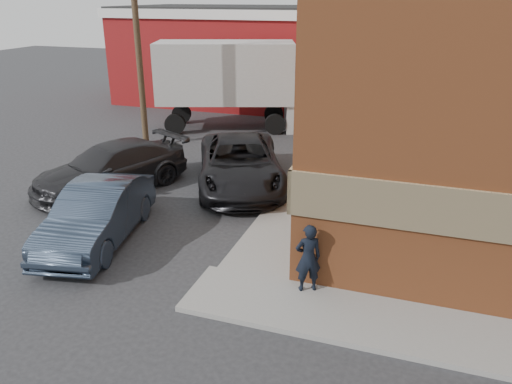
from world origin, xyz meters
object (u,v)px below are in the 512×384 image
Objects in this scene: warehouse at (257,55)px; sedan at (97,214)px; box_truck at (242,80)px; suv_b at (111,168)px; suv_a at (240,163)px; utility_pole at (137,34)px; man at (308,258)px.

warehouse reaches higher than sedan.
box_truck is (1.53, -6.82, -0.41)m from warehouse.
suv_b is at bearing -89.35° from warehouse.
warehouse is at bearing 84.65° from sedan.
warehouse reaches higher than suv_b.
box_truck reaches higher than sedan.
suv_a is at bearing 55.93° from sedan.
utility_pole reaches higher than warehouse.
sedan is at bearing -67.35° from utility_pole.
warehouse is 15.09m from suv_a.
utility_pole is 1.02× the size of box_truck.
warehouse is 1.81× the size of utility_pole.
warehouse reaches higher than suv_a.
sedan is 12.79m from box_truck.
man is 0.27× the size of suv_a.
box_truck is (3.03, 4.18, -2.34)m from utility_pole.
warehouse is at bearing -96.08° from man.
suv_a is at bearing -30.51° from utility_pole.
suv_b is at bearing -55.49° from man.
man is at bearing -1.55° from suv_b.
warehouse is 19.71m from sedan.
utility_pole is at bearing -97.77° from warehouse.
man is 5.97m from sedan.
warehouse is at bearing 117.04° from suv_b.
utility_pole is at bearing -144.48° from box_truck.
suv_a is at bearing -89.01° from box_truck.
warehouse is 11.27m from utility_pole.
utility_pole is 5.67m from box_truck.
man is 0.18× the size of box_truck.
suv_a is (4.20, -14.36, -1.98)m from warehouse.
sedan is at bearing -34.74° from suv_b.
box_truck is at bearing 108.14° from suv_b.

